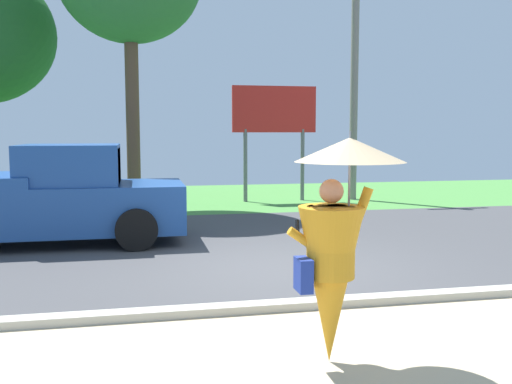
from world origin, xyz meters
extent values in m
cube|color=#424244|center=(0.00, 2.00, -0.05)|extent=(40.00, 8.00, 0.10)
cube|color=#48893C|center=(0.00, 10.00, -0.05)|extent=(40.00, 8.00, 0.10)
cube|color=#B2AD9E|center=(0.00, -2.00, 0.05)|extent=(40.00, 0.24, 0.10)
cone|color=orange|center=(-0.55, -3.60, 0.73)|extent=(0.60, 0.60, 1.45)
cylinder|color=orange|center=(-0.55, -3.60, 1.12)|extent=(0.44, 0.44, 0.65)
sphere|color=tan|center=(-0.55, -3.60, 1.59)|extent=(0.22, 0.22, 0.22)
cylinder|color=orange|center=(-0.27, -3.60, 1.40)|extent=(0.24, 0.09, 0.45)
cylinder|color=orange|center=(-0.81, -3.58, 1.16)|extent=(0.29, 0.08, 0.24)
cylinder|color=gray|center=(-0.38, -3.60, 1.62)|extent=(0.02, 0.02, 0.75)
cone|color=#D1B284|center=(-0.38, -3.60, 1.96)|extent=(1.00, 1.00, 0.22)
cylinder|color=gray|center=(-0.38, -3.60, 2.08)|extent=(0.02, 0.02, 0.10)
cube|color=black|center=(-0.85, -3.55, 1.25)|extent=(0.02, 0.11, 0.16)
cube|color=navy|center=(-0.82, -3.65, 0.85)|extent=(0.12, 0.24, 0.30)
cube|color=#1E478C|center=(-3.98, 2.86, 0.68)|extent=(5.20, 2.00, 0.90)
cube|color=#1E478C|center=(-3.48, 2.86, 1.43)|extent=(1.80, 1.84, 0.90)
cube|color=#2D3842|center=(-2.63, 2.86, 1.43)|extent=(0.10, 1.70, 0.77)
cylinder|color=black|center=(-2.28, 3.86, 0.38)|extent=(0.76, 0.28, 0.76)
cylinder|color=black|center=(-2.28, 1.86, 0.38)|extent=(0.76, 0.28, 0.76)
cylinder|color=gray|center=(4.40, 8.45, 3.56)|extent=(0.24, 0.24, 7.12)
cylinder|color=slate|center=(0.98, 8.54, 1.10)|extent=(0.12, 0.12, 2.20)
cylinder|color=slate|center=(2.78, 8.54, 1.10)|extent=(0.12, 0.12, 2.20)
cube|color=red|center=(1.88, 8.54, 2.80)|extent=(2.60, 0.10, 1.40)
cylinder|color=brown|center=(-2.33, 7.34, 2.48)|extent=(0.36, 0.36, 4.97)
camera|label=1|loc=(-2.26, -8.44, 2.12)|focal=40.04mm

